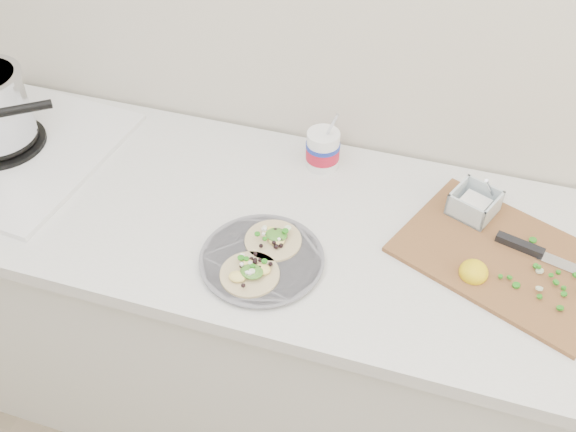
% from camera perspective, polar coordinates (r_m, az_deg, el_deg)
% --- Properties ---
extents(counter, '(2.44, 0.66, 0.90)m').
position_cam_1_polar(counter, '(1.88, 0.78, -10.03)').
color(counter, silver).
rests_on(counter, ground).
extents(taco_plate, '(0.28, 0.28, 0.04)m').
position_cam_1_polar(taco_plate, '(1.43, -2.35, -3.64)').
color(taco_plate, slate).
rests_on(taco_plate, counter).
extents(tub, '(0.09, 0.09, 0.20)m').
position_cam_1_polar(tub, '(1.65, 3.22, 6.21)').
color(tub, white).
rests_on(tub, counter).
extents(cutboard, '(0.54, 0.47, 0.07)m').
position_cam_1_polar(cutboard, '(1.52, 18.78, -2.87)').
color(cutboard, brown).
rests_on(cutboard, counter).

